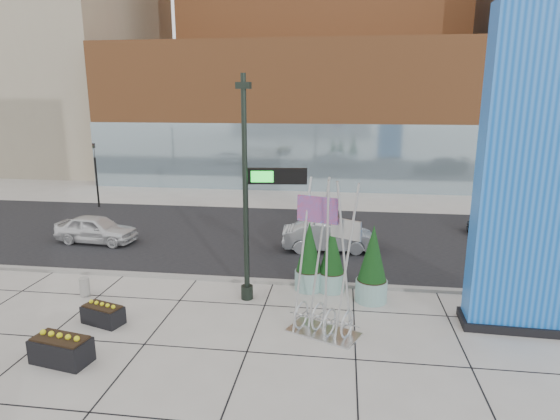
# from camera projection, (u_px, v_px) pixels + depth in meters

# --- Properties ---
(ground) EXTENTS (160.00, 160.00, 0.00)m
(ground) POSITION_uv_depth(u_px,v_px,m) (221.00, 332.00, 14.11)
(ground) COLOR #9E9991
(ground) RESTS_ON ground
(street_asphalt) EXTENTS (80.00, 12.00, 0.02)m
(street_asphalt) POSITION_uv_depth(u_px,v_px,m) (271.00, 236.00, 23.74)
(street_asphalt) COLOR black
(street_asphalt) RESTS_ON ground
(curb_edge) EXTENTS (80.00, 0.30, 0.12)m
(curb_edge) POSITION_uv_depth(u_px,v_px,m) (248.00, 280.00, 17.95)
(curb_edge) COLOR gray
(curb_edge) RESTS_ON ground
(tower_podium) EXTENTS (34.00, 10.00, 11.00)m
(tower_podium) POSITION_uv_depth(u_px,v_px,m) (314.00, 114.00, 38.69)
(tower_podium) COLOR #9F5A2E
(tower_podium) RESTS_ON ground
(tower_glass_front) EXTENTS (34.00, 0.60, 5.00)m
(tower_glass_front) POSITION_uv_depth(u_px,v_px,m) (309.00, 158.00, 34.77)
(tower_glass_front) COLOR #8CA5B2
(tower_glass_front) RESTS_ON ground
(blue_pylon) EXTENTS (2.88, 1.38, 9.45)m
(blue_pylon) POSITION_uv_depth(u_px,v_px,m) (526.00, 181.00, 13.39)
(blue_pylon) COLOR blue
(blue_pylon) RESTS_ON ground
(lamp_post) EXTENTS (0.51, 0.42, 7.65)m
(lamp_post) POSITION_uv_depth(u_px,v_px,m) (246.00, 212.00, 15.73)
(lamp_post) COLOR black
(lamp_post) RESTS_ON ground
(public_art_sculpture) EXTENTS (2.33, 1.80, 4.74)m
(public_art_sculpture) POSITION_uv_depth(u_px,v_px,m) (325.00, 295.00, 13.75)
(public_art_sculpture) COLOR silver
(public_art_sculpture) RESTS_ON ground
(concrete_bollard) EXTENTS (0.35, 0.35, 0.68)m
(concrete_bollard) POSITION_uv_depth(u_px,v_px,m) (85.00, 287.00, 16.60)
(concrete_bollard) COLOR gray
(concrete_bollard) RESTS_ON ground
(overhead_street_sign) EXTENTS (2.17, 0.44, 4.58)m
(overhead_street_sign) POSITION_uv_depth(u_px,v_px,m) (269.00, 188.00, 15.74)
(overhead_street_sign) COLOR black
(overhead_street_sign) RESTS_ON ground
(round_planter_east) EXTENTS (1.09, 1.09, 2.73)m
(round_planter_east) POSITION_uv_depth(u_px,v_px,m) (372.00, 266.00, 15.98)
(round_planter_east) COLOR #7BA6A1
(round_planter_east) RESTS_ON ground
(round_planter_mid) EXTENTS (1.00, 1.00, 2.49)m
(round_planter_mid) POSITION_uv_depth(u_px,v_px,m) (332.00, 260.00, 16.89)
(round_planter_mid) COLOR #7BA6A1
(round_planter_mid) RESTS_ON ground
(round_planter_west) EXTENTS (1.03, 1.03, 2.58)m
(round_planter_west) POSITION_uv_depth(u_px,v_px,m) (309.00, 258.00, 16.98)
(round_planter_west) COLOR #7BA6A1
(round_planter_west) RESTS_ON ground
(box_planter_north) EXTENTS (1.42, 1.00, 0.71)m
(box_planter_north) POSITION_uv_depth(u_px,v_px,m) (103.00, 314.00, 14.60)
(box_planter_north) COLOR black
(box_planter_north) RESTS_ON ground
(box_planter_south) EXTENTS (1.67, 1.05, 0.85)m
(box_planter_south) POSITION_uv_depth(u_px,v_px,m) (61.00, 348.00, 12.44)
(box_planter_south) COLOR black
(box_planter_south) RESTS_ON ground
(car_white_west) EXTENTS (4.05, 1.91, 1.34)m
(car_white_west) POSITION_uv_depth(u_px,v_px,m) (96.00, 229.00, 22.63)
(car_white_west) COLOR silver
(car_white_west) RESTS_ON ground
(car_silver_mid) EXTENTS (4.31, 1.78, 1.39)m
(car_silver_mid) POSITION_uv_depth(u_px,v_px,m) (329.00, 236.00, 21.45)
(car_silver_mid) COLOR #9EA1A5
(car_silver_mid) RESTS_ON ground
(car_dark_east) EXTENTS (5.29, 3.13, 1.44)m
(car_dark_east) POSITION_uv_depth(u_px,v_px,m) (520.00, 223.00, 23.53)
(car_dark_east) COLOR black
(car_dark_east) RESTS_ON ground
(traffic_signal) EXTENTS (0.15, 0.18, 4.10)m
(traffic_signal) POSITION_uv_depth(u_px,v_px,m) (96.00, 172.00, 29.58)
(traffic_signal) COLOR black
(traffic_signal) RESTS_ON ground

